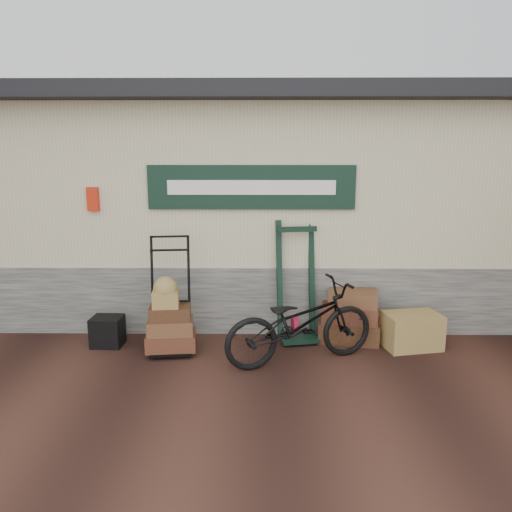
{
  "coord_description": "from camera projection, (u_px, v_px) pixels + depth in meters",
  "views": [
    {
      "loc": [
        -0.17,
        -5.31,
        2.41
      ],
      "look_at": [
        -0.24,
        0.9,
        1.08
      ],
      "focal_mm": 35.0,
      "sensor_mm": 36.0,
      "label": 1
    }
  ],
  "objects": [
    {
      "name": "station_building",
      "position": [
        272.0,
        200.0,
        8.03
      ],
      "size": [
        14.4,
        4.1,
        3.2
      ],
      "color": "#4C4C47",
      "rests_on": "ground"
    },
    {
      "name": "bicycle",
      "position": [
        300.0,
        318.0,
        5.68
      ],
      "size": [
        1.23,
        1.92,
        1.06
      ],
      "primitive_type": "imported",
      "rotation": [
        0.0,
        0.0,
        1.93
      ],
      "color": "black",
      "rests_on": "ground"
    },
    {
      "name": "black_trunk",
      "position": [
        108.0,
        331.0,
        6.24
      ],
      "size": [
        0.39,
        0.34,
        0.37
      ],
      "primitive_type": "cube",
      "rotation": [
        0.0,
        0.0,
        -0.05
      ],
      "color": "black",
      "rests_on": "ground"
    },
    {
      "name": "ground",
      "position": [
        276.0,
        365.0,
        5.69
      ],
      "size": [
        80.0,
        80.0,
        0.0
      ],
      "primitive_type": "plane",
      "color": "black",
      "rests_on": "ground"
    },
    {
      "name": "porter_trolley",
      "position": [
        170.0,
        293.0,
        6.03
      ],
      "size": [
        0.76,
        0.61,
        1.42
      ],
      "primitive_type": null,
      "rotation": [
        0.0,
        0.0,
        0.11
      ],
      "color": "black",
      "rests_on": "ground"
    },
    {
      "name": "wicker_hamper",
      "position": [
        412.0,
        331.0,
        6.16
      ],
      "size": [
        0.74,
        0.56,
        0.44
      ],
      "primitive_type": "cube",
      "rotation": [
        0.0,
        0.0,
        0.2
      ],
      "color": "olive",
      "rests_on": "ground"
    },
    {
      "name": "green_barrow",
      "position": [
        297.0,
        281.0,
        6.36
      ],
      "size": [
        0.63,
        0.56,
        1.53
      ],
      "primitive_type": null,
      "rotation": [
        0.0,
        0.0,
        0.18
      ],
      "color": "black",
      "rests_on": "ground"
    },
    {
      "name": "suitcase_stack",
      "position": [
        349.0,
        315.0,
        6.38
      ],
      "size": [
        0.83,
        0.6,
        0.67
      ],
      "primitive_type": null,
      "rotation": [
        0.0,
        0.0,
        -0.18
      ],
      "color": "#3D2013",
      "rests_on": "ground"
    }
  ]
}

